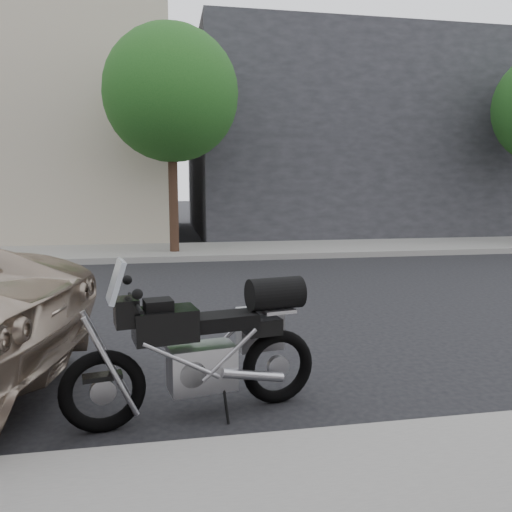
% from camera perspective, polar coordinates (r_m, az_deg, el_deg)
% --- Properties ---
extents(ground, '(120.00, 120.00, 0.00)m').
position_cam_1_polar(ground, '(7.71, 6.71, -5.83)').
color(ground, black).
rests_on(ground, ground).
extents(far_sidewalk, '(44.00, 3.00, 0.15)m').
position_cam_1_polar(far_sidewalk, '(13.95, -1.07, 0.69)').
color(far_sidewalk, gray).
rests_on(far_sidewalk, ground).
extents(far_building_dark, '(16.00, 11.00, 7.00)m').
position_cam_1_polar(far_building_dark, '(22.68, 14.04, 11.90)').
color(far_building_dark, '#27282C').
rests_on(far_building_dark, ground).
extents(street_tree_mid, '(3.40, 3.40, 5.70)m').
position_cam_1_polar(street_tree_mid, '(13.37, -9.67, 17.76)').
color(street_tree_mid, '#3C271B').
rests_on(street_tree_mid, far_sidewalk).
extents(motorcycle, '(2.04, 0.90, 1.30)m').
position_cam_1_polar(motorcycle, '(4.08, -5.11, -10.13)').
color(motorcycle, black).
rests_on(motorcycle, ground).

